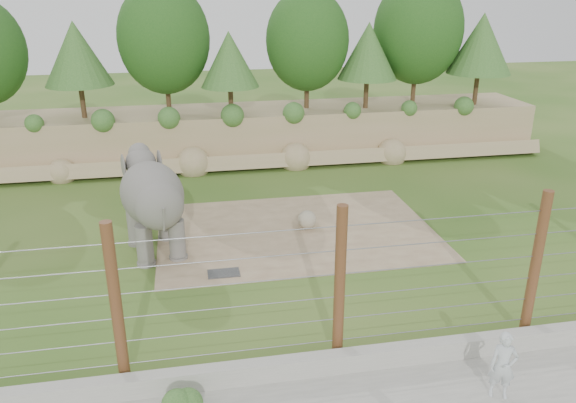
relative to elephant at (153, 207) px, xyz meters
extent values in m
plane|color=#2D6018|center=(4.49, -2.29, -1.63)|extent=(90.00, 90.00, 0.00)
cube|color=tan|center=(4.49, 10.71, -0.38)|extent=(30.00, 4.00, 2.50)
cube|color=tan|center=(4.49, 8.41, -1.28)|extent=(30.00, 1.37, 1.07)
cylinder|color=#3F2B19|center=(-3.51, 10.21, 1.66)|extent=(0.24, 0.24, 1.58)
sphere|color=#174718|center=(-3.51, 10.21, 3.80)|extent=(3.60, 3.60, 3.60)
cylinder|color=#3F2B19|center=(0.49, 10.71, 1.84)|extent=(0.24, 0.24, 1.92)
sphere|color=#174718|center=(0.49, 10.71, 4.45)|extent=(4.40, 4.40, 4.40)
cylinder|color=#3F2B19|center=(3.49, 9.51, 1.57)|extent=(0.24, 0.24, 1.40)
sphere|color=#174718|center=(3.49, 9.51, 3.47)|extent=(3.20, 3.20, 3.20)
cylinder|color=#3F2B19|center=(7.49, 10.51, 1.78)|extent=(0.24, 0.24, 1.82)
sphere|color=#174718|center=(7.49, 10.51, 4.25)|extent=(4.16, 4.16, 4.16)
cylinder|color=#3F2B19|center=(10.49, 9.91, 1.63)|extent=(0.24, 0.24, 1.50)
sphere|color=#174718|center=(10.49, 9.91, 3.67)|extent=(3.44, 3.44, 3.44)
cylinder|color=#3F2B19|center=(13.49, 10.91, 1.89)|extent=(0.24, 0.24, 2.03)
sphere|color=#174718|center=(13.49, 10.91, 4.64)|extent=(4.64, 4.64, 4.64)
cylinder|color=#3F2B19|center=(16.49, 9.71, 1.70)|extent=(0.24, 0.24, 1.64)
sphere|color=#174718|center=(16.49, 9.71, 3.93)|extent=(3.76, 3.76, 3.76)
cube|color=#967A59|center=(4.99, 0.71, -1.62)|extent=(10.00, 7.00, 0.02)
cube|color=#262628|center=(2.10, -2.06, -1.59)|extent=(1.00, 0.60, 0.03)
sphere|color=gray|center=(5.43, 0.88, -1.26)|extent=(0.69, 0.69, 0.69)
cube|color=#9E9D92|center=(4.49, -7.29, -1.38)|extent=(26.00, 0.35, 0.50)
cylinder|color=brown|center=(-0.51, -6.79, 0.37)|extent=(0.26, 0.26, 4.00)
cylinder|color=brown|center=(4.49, -6.79, 0.37)|extent=(0.26, 0.26, 4.00)
cylinder|color=brown|center=(9.49, -6.79, 0.37)|extent=(0.26, 0.26, 4.00)
cylinder|color=gray|center=(4.49, -6.79, -1.13)|extent=(20.00, 0.02, 0.02)
cylinder|color=gray|center=(4.49, -6.79, -0.53)|extent=(20.00, 0.02, 0.02)
cylinder|color=gray|center=(4.49, -6.79, 0.07)|extent=(20.00, 0.02, 0.02)
cylinder|color=gray|center=(4.49, -6.79, 0.67)|extent=(20.00, 0.02, 0.02)
cylinder|color=gray|center=(4.49, -6.79, 1.27)|extent=(20.00, 0.02, 0.02)
cylinder|color=gray|center=(4.49, -6.79, 1.87)|extent=(20.00, 0.02, 0.02)
sphere|color=#306227|center=(0.77, -8.09, -1.28)|extent=(0.68, 0.68, 0.68)
imported|color=silver|center=(7.64, -8.78, -0.82)|extent=(0.68, 0.57, 1.59)
camera|label=1|loc=(1.22, -17.77, 6.89)|focal=35.00mm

